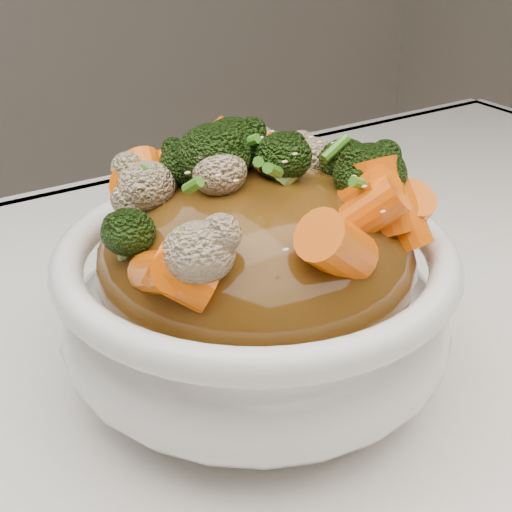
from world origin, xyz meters
TOP-DOWN VIEW (x-y plane):
  - tablecloth at (0.00, 0.00)m, footprint 1.20×0.80m
  - bowl at (0.02, 0.05)m, footprint 0.30×0.30m
  - sauce_base at (0.02, 0.05)m, footprint 0.24×0.24m
  - carrots at (0.02, 0.05)m, footprint 0.24×0.24m
  - broccoli at (0.02, 0.05)m, footprint 0.24×0.24m
  - cauliflower at (0.02, 0.05)m, footprint 0.24×0.24m
  - scallions at (0.02, 0.05)m, footprint 0.18×0.18m
  - sesame_seeds at (0.02, 0.05)m, footprint 0.22×0.22m

SIDE VIEW (x-z plane):
  - tablecloth at x=0.00m, z-range 0.71..0.75m
  - bowl at x=0.02m, z-range 0.75..0.84m
  - sauce_base at x=0.02m, z-range 0.78..0.88m
  - cauliflower at x=0.02m, z-range 0.87..0.91m
  - broccoli at x=0.02m, z-range 0.87..0.92m
  - carrots at x=0.02m, z-range 0.87..0.92m
  - scallions at x=0.02m, z-range 0.88..0.91m
  - sesame_seeds at x=0.02m, z-range 0.89..0.90m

